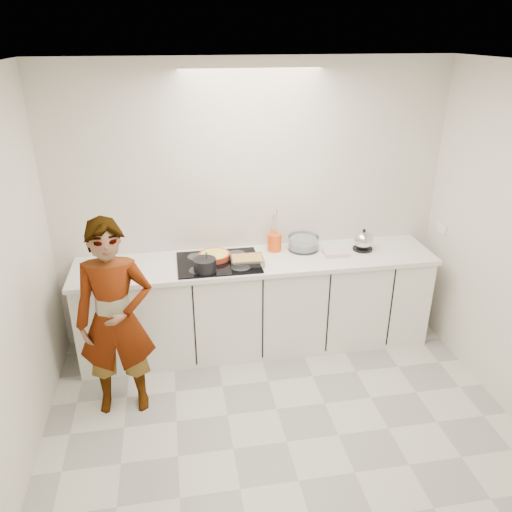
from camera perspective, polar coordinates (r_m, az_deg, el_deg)
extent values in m
cube|color=beige|center=(3.96, 3.54, -20.43)|extent=(3.60, 3.20, 0.00)
cube|color=white|center=(2.81, 4.99, 20.53)|extent=(3.60, 3.20, 0.00)
cube|color=silver|center=(4.62, -0.56, 5.66)|extent=(3.60, 0.00, 2.60)
cube|color=silver|center=(1.99, 16.23, -25.35)|extent=(3.60, 0.00, 2.60)
cube|color=white|center=(5.05, 20.46, 2.98)|extent=(0.02, 0.15, 0.09)
cube|color=white|center=(4.69, 0.12, -5.66)|extent=(3.20, 0.58, 0.87)
cube|color=white|center=(4.48, 0.13, -0.62)|extent=(3.24, 0.64, 0.04)
cube|color=black|center=(4.41, -4.31, -0.73)|extent=(0.72, 0.54, 0.01)
cylinder|color=#A0341E|center=(4.47, -4.76, 0.02)|extent=(0.37, 0.37, 0.05)
cylinder|color=#FFE24F|center=(4.46, -4.77, 0.23)|extent=(0.32, 0.32, 0.01)
cylinder|color=black|center=(4.23, -5.88, -1.01)|extent=(0.25, 0.25, 0.11)
cylinder|color=silver|center=(4.23, -5.66, -0.28)|extent=(0.02, 0.08, 0.17)
cube|color=silver|center=(4.36, -1.04, -0.49)|extent=(0.29, 0.22, 0.05)
cube|color=gold|center=(4.35, -1.05, -0.27)|extent=(0.26, 0.19, 0.02)
cylinder|color=silver|center=(4.67, 5.44, 1.50)|extent=(0.34, 0.34, 0.13)
cylinder|color=white|center=(4.67, 5.43, 1.27)|extent=(0.29, 0.29, 0.06)
cube|color=white|center=(4.61, 9.13, 0.36)|extent=(0.23, 0.17, 0.04)
cylinder|color=black|center=(4.77, 12.07, 0.82)|extent=(0.22, 0.22, 0.02)
sphere|color=silver|center=(4.73, 12.16, 1.78)|extent=(0.21, 0.21, 0.18)
sphere|color=black|center=(4.70, 12.26, 2.86)|extent=(0.04, 0.04, 0.03)
cylinder|color=#EF4F10|center=(4.63, 2.11, 1.59)|extent=(0.16, 0.16, 0.16)
imported|color=white|center=(3.92, -15.76, -7.05)|extent=(0.59, 0.39, 1.60)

